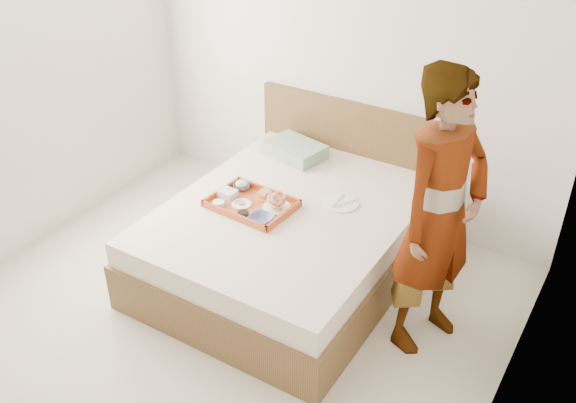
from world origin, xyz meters
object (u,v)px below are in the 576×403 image
at_px(bed, 289,239).
at_px(tray, 252,203).
at_px(dinner_plate, 342,203).
at_px(person, 440,216).

xyz_separation_m(bed, tray, (-0.23, -0.12, 0.29)).
xyz_separation_m(tray, dinner_plate, (0.51, 0.35, -0.02)).
bearing_deg(dinner_plate, tray, -145.43).
height_order(dinner_plate, person, person).
relative_size(bed, person, 1.11).
distance_m(dinner_plate, person, 0.94).
height_order(tray, person, person).
bearing_deg(bed, tray, -151.70).
relative_size(dinner_plate, person, 0.13).
height_order(bed, person, person).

